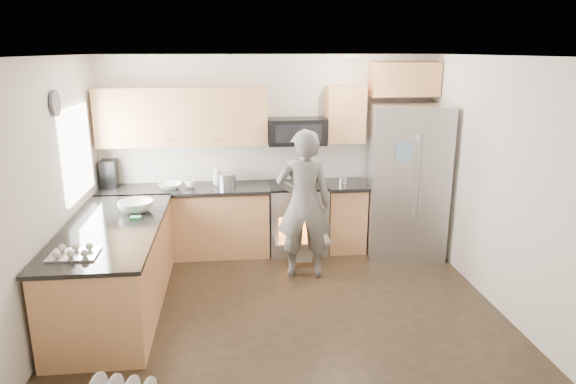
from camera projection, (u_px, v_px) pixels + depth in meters
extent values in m
plane|color=black|center=(285.00, 310.00, 5.42)|extent=(4.50, 4.50, 0.00)
cube|color=silver|center=(269.00, 153.00, 6.99)|extent=(4.50, 0.04, 2.60)
cube|color=silver|center=(318.00, 278.00, 3.16)|extent=(4.50, 0.04, 2.60)
cube|color=silver|center=(47.00, 199.00, 4.83)|extent=(0.04, 4.00, 2.60)
cube|color=silver|center=(500.00, 185.00, 5.31)|extent=(0.04, 4.00, 2.60)
cube|color=white|center=(284.00, 56.00, 4.72)|extent=(4.50, 4.00, 0.04)
cube|color=white|center=(77.00, 152.00, 5.72)|extent=(0.04, 1.00, 1.00)
cylinder|color=#FFE4CC|center=(352.00, 56.00, 5.88)|extent=(0.14, 0.14, 0.02)
cylinder|color=#474754|center=(55.00, 103.00, 5.04)|extent=(0.03, 0.26, 0.26)
cube|color=#C47F4E|center=(187.00, 223.00, 6.81)|extent=(2.15, 0.60, 0.87)
cube|color=black|center=(185.00, 189.00, 6.68)|extent=(2.19, 0.64, 0.04)
cube|color=#C47F4E|center=(344.00, 217.00, 7.04)|extent=(0.50, 0.60, 0.87)
cube|color=black|center=(345.00, 185.00, 6.90)|extent=(0.54, 0.64, 0.04)
cube|color=#C47F4E|center=(183.00, 117.00, 6.57)|extent=(2.16, 0.33, 0.74)
cube|color=#C47F4E|center=(345.00, 114.00, 6.79)|extent=(0.50, 0.33, 0.74)
cube|color=#C47F4E|center=(404.00, 79.00, 6.75)|extent=(0.90, 0.33, 0.44)
imported|color=white|center=(170.00, 186.00, 6.61)|extent=(0.29, 0.29, 0.07)
imported|color=white|center=(217.00, 174.00, 6.77)|extent=(0.11, 0.11, 0.29)
imported|color=white|center=(190.00, 184.00, 6.64)|extent=(0.14, 0.14, 0.11)
cylinder|color=#B7B7BC|center=(227.00, 180.00, 6.73)|extent=(0.25, 0.25, 0.17)
cube|color=black|center=(109.00, 174.00, 6.65)|extent=(0.19, 0.23, 0.36)
cylinder|color=#B7B7BC|center=(343.00, 181.00, 6.85)|extent=(0.11, 0.11, 0.09)
cube|color=#C47F4E|center=(116.00, 270.00, 5.36)|extent=(0.90, 2.30, 0.87)
cube|color=black|center=(112.00, 228.00, 5.23)|extent=(0.96, 2.36, 0.04)
imported|color=white|center=(136.00, 206.00, 5.66)|extent=(0.38, 0.38, 0.12)
cube|color=#37C162|center=(136.00, 218.00, 5.42)|extent=(0.11, 0.08, 0.03)
cube|color=#B7B7BC|center=(73.00, 251.00, 4.45)|extent=(0.41, 0.31, 0.09)
cube|color=#B7B7BC|center=(297.00, 218.00, 6.94)|extent=(0.76, 0.62, 0.90)
cube|color=black|center=(298.00, 185.00, 6.82)|extent=(0.76, 0.60, 0.03)
cube|color=orange|center=(300.00, 230.00, 6.66)|extent=(0.56, 0.02, 0.34)
cube|color=#B7B7BC|center=(302.00, 240.00, 6.52)|extent=(0.70, 0.34, 0.03)
cube|color=silver|center=(303.00, 252.00, 6.51)|extent=(0.24, 0.03, 0.28)
cube|color=black|center=(297.00, 131.00, 6.75)|extent=(0.76, 0.40, 0.34)
cube|color=#B7B7BC|center=(407.00, 181.00, 6.73)|extent=(1.09, 0.91, 1.99)
cylinder|color=#B7B7BC|center=(416.00, 178.00, 6.32)|extent=(0.03, 0.03, 1.08)
cylinder|color=#B7B7BC|center=(421.00, 178.00, 6.32)|extent=(0.03, 0.03, 1.08)
cube|color=#FF93DB|center=(434.00, 194.00, 6.41)|extent=(0.26, 0.05, 0.32)
cube|color=#84AAD3|center=(404.00, 152.00, 6.22)|extent=(0.19, 0.04, 0.24)
imported|color=slate|center=(304.00, 204.00, 6.05)|extent=(0.69, 0.48, 1.79)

